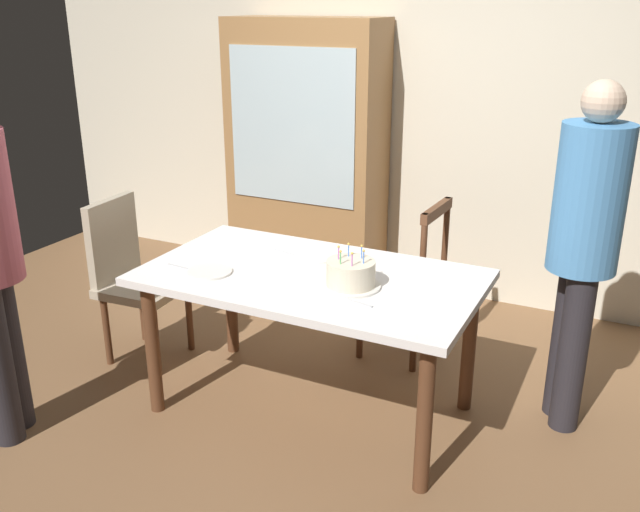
# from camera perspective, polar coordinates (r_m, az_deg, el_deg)

# --- Properties ---
(ground) EXTENTS (6.40, 6.40, 0.00)m
(ground) POSITION_cam_1_polar(r_m,az_deg,el_deg) (3.71, -0.71, -12.39)
(ground) COLOR brown
(back_wall) EXTENTS (6.40, 0.10, 2.60)m
(back_wall) POSITION_cam_1_polar(r_m,az_deg,el_deg) (4.89, 9.24, 11.81)
(back_wall) COLOR beige
(back_wall) RESTS_ON ground
(dining_table) EXTENTS (1.63, 0.92, 0.76)m
(dining_table) POSITION_cam_1_polar(r_m,az_deg,el_deg) (3.39, -0.76, -2.91)
(dining_table) COLOR white
(dining_table) RESTS_ON ground
(birthday_cake) EXTENTS (0.28, 0.28, 0.20)m
(birthday_cake) POSITION_cam_1_polar(r_m,az_deg,el_deg) (3.18, 2.55, -1.55)
(birthday_cake) COLOR silver
(birthday_cake) RESTS_ON dining_table
(plate_near_celebrant) EXTENTS (0.22, 0.22, 0.01)m
(plate_near_celebrant) POSITION_cam_1_polar(r_m,az_deg,el_deg) (3.41, -9.09, -1.29)
(plate_near_celebrant) COLOR white
(plate_near_celebrant) RESTS_ON dining_table
(plate_far_side) EXTENTS (0.22, 0.22, 0.01)m
(plate_far_side) POSITION_cam_1_polar(r_m,az_deg,el_deg) (3.56, -0.43, -0.05)
(plate_far_side) COLOR white
(plate_far_side) RESTS_ON dining_table
(fork_near_celebrant) EXTENTS (0.18, 0.03, 0.01)m
(fork_near_celebrant) POSITION_cam_1_polar(r_m,az_deg,el_deg) (3.49, -11.33, -0.95)
(fork_near_celebrant) COLOR silver
(fork_near_celebrant) RESTS_ON dining_table
(fork_far_side) EXTENTS (0.18, 0.05, 0.01)m
(fork_far_side) POSITION_cam_1_polar(r_m,az_deg,el_deg) (3.63, -2.77, 0.24)
(fork_far_side) COLOR silver
(fork_far_side) RESTS_ON dining_table
(fork_near_guest) EXTENTS (0.18, 0.05, 0.01)m
(fork_near_guest) POSITION_cam_1_polar(r_m,az_deg,el_deg) (3.05, 2.91, -3.80)
(fork_near_guest) COLOR silver
(fork_near_guest) RESTS_ON dining_table
(chair_spindle_back) EXTENTS (0.46, 0.46, 0.95)m
(chair_spindle_back) POSITION_cam_1_polar(r_m,az_deg,el_deg) (4.06, 6.98, -2.19)
(chair_spindle_back) COLOR #56331E
(chair_spindle_back) RESTS_ON ground
(chair_upholstered) EXTENTS (0.47, 0.46, 0.95)m
(chair_upholstered) POSITION_cam_1_polar(r_m,az_deg,el_deg) (4.15, -15.27, -1.21)
(chair_upholstered) COLOR tan
(chair_upholstered) RESTS_ON ground
(person_guest) EXTENTS (0.32, 0.32, 1.69)m
(person_guest) POSITION_cam_1_polar(r_m,az_deg,el_deg) (3.42, 20.91, 1.27)
(person_guest) COLOR #262328
(person_guest) RESTS_ON ground
(china_cabinet) EXTENTS (1.10, 0.45, 1.90)m
(china_cabinet) POSITION_cam_1_polar(r_m,az_deg,el_deg) (4.99, -1.12, 8.18)
(china_cabinet) COLOR #9E7042
(china_cabinet) RESTS_ON ground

